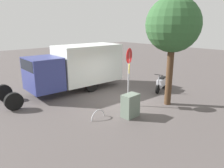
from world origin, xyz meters
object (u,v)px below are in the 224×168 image
(bike_rack_hoop, at_px, (98,118))
(stop_sign, at_px, (129,68))
(box_truck_near, at_px, (75,66))
(utility_cabinet, at_px, (130,106))
(street_tree, at_px, (173,26))
(motorcycle, at_px, (161,83))

(bike_rack_hoop, bearing_deg, stop_sign, -174.77)
(stop_sign, relative_size, bike_rack_hoop, 3.56)
(box_truck_near, xyz_separation_m, utility_cabinet, (0.47, 5.26, -1.05))
(street_tree, height_order, utility_cabinet, street_tree)
(motorcycle, height_order, street_tree, street_tree)
(motorcycle, bearing_deg, street_tree, 26.34)
(street_tree, relative_size, bike_rack_hoop, 6.48)
(stop_sign, bearing_deg, motorcycle, -173.93)
(utility_cabinet, distance_m, bike_rack_hoop, 1.60)
(stop_sign, distance_m, bike_rack_hoop, 2.99)
(stop_sign, height_order, bike_rack_hoop, stop_sign)
(motorcycle, bearing_deg, stop_sign, -10.85)
(motorcycle, xyz_separation_m, utility_cabinet, (4.43, 1.41, 0.02))
(utility_cabinet, bearing_deg, bike_rack_hoop, -33.90)
(street_tree, distance_m, bike_rack_hoop, 5.78)
(box_truck_near, xyz_separation_m, stop_sign, (-0.49, 4.22, 0.42))
(box_truck_near, distance_m, bike_rack_hoop, 5.00)
(motorcycle, relative_size, stop_sign, 0.58)
(motorcycle, height_order, bike_rack_hoop, motorcycle)
(box_truck_near, bearing_deg, street_tree, 113.86)
(box_truck_near, distance_m, utility_cabinet, 5.38)
(stop_sign, height_order, utility_cabinet, stop_sign)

